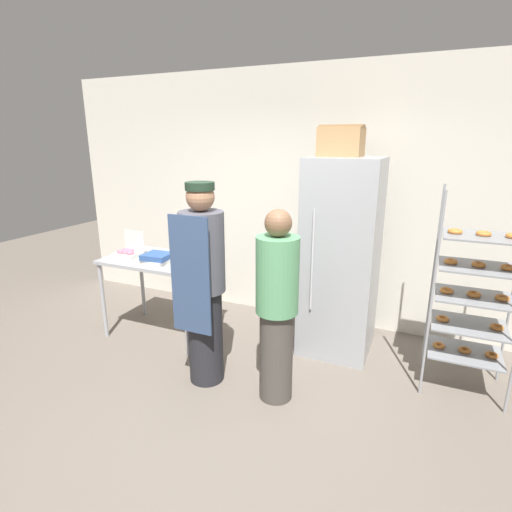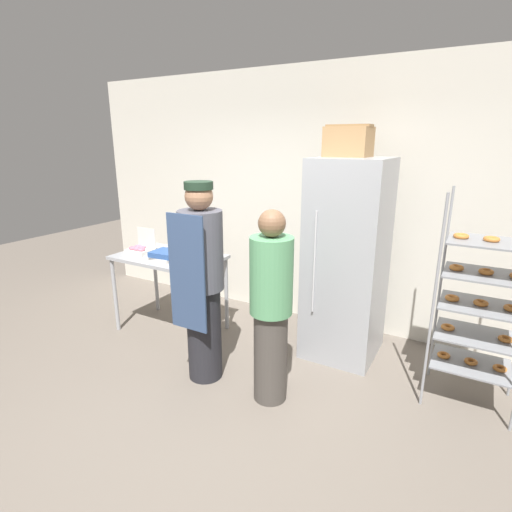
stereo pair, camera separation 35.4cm
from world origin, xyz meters
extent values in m
plane|color=#6B6056|center=(0.00, 0.00, 0.00)|extent=(14.00, 14.00, 0.00)
cube|color=silver|center=(0.00, 2.22, 1.45)|extent=(6.40, 0.12, 2.90)
cube|color=#9EA0A5|center=(0.60, 1.55, 0.98)|extent=(0.69, 0.72, 1.95)
cube|color=gray|center=(0.60, 1.20, 1.00)|extent=(0.63, 0.02, 1.60)
cylinder|color=silver|center=(0.41, 1.17, 1.03)|extent=(0.02, 0.02, 0.96)
cylinder|color=#93969B|center=(1.45, 1.03, 0.87)|extent=(0.02, 0.02, 1.75)
cylinder|color=#93969B|center=(1.45, 1.52, 0.87)|extent=(0.02, 0.02, 1.75)
cube|color=gray|center=(1.77, 1.28, 0.34)|extent=(0.58, 0.46, 0.01)
torus|color=orange|center=(1.57, 1.28, 0.36)|extent=(0.10, 0.10, 0.03)
torus|color=orange|center=(1.77, 1.28, 0.36)|extent=(0.10, 0.10, 0.03)
torus|color=orange|center=(1.98, 1.28, 0.36)|extent=(0.10, 0.10, 0.03)
cube|color=gray|center=(1.77, 1.28, 0.60)|extent=(0.58, 0.46, 0.01)
torus|color=orange|center=(1.57, 1.28, 0.62)|extent=(0.11, 0.11, 0.03)
torus|color=orange|center=(1.98, 1.28, 0.62)|extent=(0.11, 0.11, 0.03)
cube|color=gray|center=(1.77, 1.28, 0.85)|extent=(0.58, 0.46, 0.01)
torus|color=orange|center=(1.57, 1.28, 0.88)|extent=(0.11, 0.11, 0.04)
torus|color=orange|center=(1.77, 1.28, 0.88)|extent=(0.11, 0.11, 0.04)
torus|color=orange|center=(1.98, 1.28, 0.88)|extent=(0.11, 0.11, 0.04)
cube|color=gray|center=(1.77, 1.28, 1.11)|extent=(0.58, 0.46, 0.01)
torus|color=orange|center=(1.57, 1.28, 1.14)|extent=(0.11, 0.11, 0.04)
torus|color=orange|center=(1.77, 1.28, 1.14)|extent=(0.11, 0.11, 0.04)
torus|color=orange|center=(1.98, 1.28, 1.14)|extent=(0.11, 0.11, 0.04)
cube|color=gray|center=(1.77, 1.28, 1.37)|extent=(0.58, 0.46, 0.01)
torus|color=orange|center=(1.57, 1.28, 1.39)|extent=(0.11, 0.11, 0.03)
torus|color=orange|center=(1.77, 1.28, 1.39)|extent=(0.11, 0.11, 0.03)
cube|color=#9EA0A5|center=(-1.25, 1.07, 0.87)|extent=(1.15, 0.73, 0.04)
cylinder|color=#9EA0A5|center=(-1.79, 0.74, 0.42)|extent=(0.04, 0.04, 0.85)
cylinder|color=#9EA0A5|center=(-0.71, 0.74, 0.42)|extent=(0.04, 0.04, 0.85)
cylinder|color=#9EA0A5|center=(-1.79, 1.39, 0.42)|extent=(0.04, 0.04, 0.85)
cylinder|color=#9EA0A5|center=(-0.71, 1.39, 0.42)|extent=(0.04, 0.04, 0.85)
cube|color=silver|center=(-1.59, 0.98, 0.91)|extent=(0.27, 0.22, 0.05)
cube|color=silver|center=(-1.59, 1.09, 1.04)|extent=(0.26, 0.01, 0.22)
torus|color=#C66B84|center=(-1.65, 0.94, 0.95)|extent=(0.08, 0.08, 0.03)
torus|color=#C66B84|center=(-1.59, 0.94, 0.95)|extent=(0.08, 0.08, 0.03)
torus|color=#C66B84|center=(-1.52, 0.94, 0.95)|extent=(0.08, 0.08, 0.03)
torus|color=#C66B84|center=(-1.65, 1.02, 0.95)|extent=(0.08, 0.08, 0.03)
torus|color=#C66B84|center=(-1.59, 1.02, 0.95)|extent=(0.08, 0.08, 0.03)
cylinder|color=black|center=(-0.89, 1.24, 0.93)|extent=(0.14, 0.14, 0.09)
cylinder|color=#B2BCC1|center=(-0.89, 1.24, 1.07)|extent=(0.11, 0.11, 0.19)
cylinder|color=black|center=(-0.89, 1.24, 1.17)|extent=(0.11, 0.11, 0.02)
cube|color=silver|center=(-1.16, 0.93, 0.91)|extent=(0.29, 0.28, 0.04)
cube|color=#2D5193|center=(-1.16, 0.93, 0.95)|extent=(0.29, 0.27, 0.05)
cube|color=#A87F51|center=(0.52, 1.64, 2.09)|extent=(0.40, 0.34, 0.27)
cube|color=#977249|center=(0.52, 1.64, 2.23)|extent=(0.41, 0.17, 0.02)
cylinder|color=#232328|center=(-0.34, 0.48, 0.43)|extent=(0.31, 0.31, 0.86)
cylinder|color=#4C4C56|center=(-0.34, 0.48, 1.21)|extent=(0.38, 0.38, 0.68)
sphere|color=#9E7051|center=(-0.34, 0.48, 1.66)|extent=(0.23, 0.23, 0.23)
cube|color=#33476B|center=(-0.34, 0.29, 1.05)|extent=(0.36, 0.02, 0.99)
cylinder|color=#1E3323|center=(-0.34, 0.48, 1.75)|extent=(0.24, 0.24, 0.06)
cylinder|color=#47423D|center=(0.33, 0.49, 0.39)|extent=(0.28, 0.28, 0.78)
cylinder|color=#569966|center=(0.33, 0.49, 1.09)|extent=(0.34, 0.34, 0.62)
sphere|color=brown|center=(0.33, 0.49, 1.51)|extent=(0.21, 0.21, 0.21)
camera|label=1|loc=(1.36, -2.27, 2.10)|focal=28.00mm
camera|label=2|loc=(1.68, -2.11, 2.10)|focal=28.00mm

